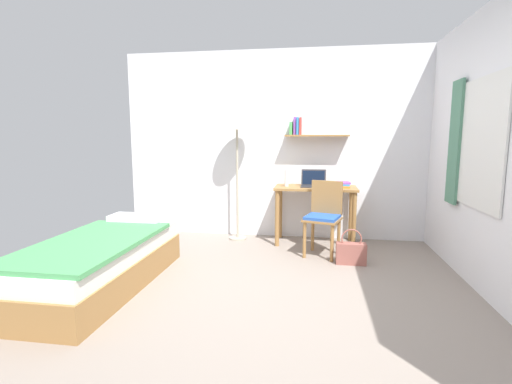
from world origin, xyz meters
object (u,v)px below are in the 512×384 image
object	(u,v)px
desk_chair	(324,215)
laptop	(313,182)
water_bottle	(287,178)
handbag	(351,252)
book_stack	(343,185)
desk	(315,198)
standing_lamp	(237,128)
bed	(100,262)

from	to	relation	value
desk_chair	laptop	distance (m)	0.61
water_bottle	handbag	world-z (taller)	water_bottle
book_stack	desk_chair	bearing A→B (deg)	-116.50
desk	standing_lamp	world-z (taller)	standing_lamp
bed	desk	xyz separation A→B (m)	(2.00, 1.82, 0.37)
standing_lamp	book_stack	distance (m)	1.59
laptop	book_stack	world-z (taller)	laptop
water_bottle	handbag	size ratio (longest dim) A/B	0.55
desk	handbag	bearing A→B (deg)	-62.84
laptop	book_stack	bearing A→B (deg)	-1.53
desk	handbag	xyz separation A→B (m)	(0.41, -0.79, -0.48)
desk	book_stack	size ratio (longest dim) A/B	4.47
book_stack	laptop	bearing A→B (deg)	178.47
desk	desk_chair	size ratio (longest dim) A/B	1.20
bed	handbag	distance (m)	2.62
standing_lamp	handbag	world-z (taller)	standing_lamp
bed	water_bottle	world-z (taller)	water_bottle
book_stack	handbag	distance (m)	1.04
standing_lamp	water_bottle	distance (m)	0.95
desk	water_bottle	distance (m)	0.46
bed	desk	distance (m)	2.73
desk	bed	bearing A→B (deg)	-137.68
desk_chair	handbag	xyz separation A→B (m)	(0.30, -0.30, -0.36)
desk	desk_chair	xyz separation A→B (m)	(0.10, -0.49, -0.12)
water_bottle	book_stack	size ratio (longest dim) A/B	0.93
bed	desk_chair	world-z (taller)	desk_chair
desk	desk_chair	distance (m)	0.51
laptop	handbag	distance (m)	1.15
standing_lamp	desk_chair	bearing A→B (deg)	-24.41
bed	book_stack	distance (m)	3.02
desk	book_stack	bearing A→B (deg)	0.63
desk_chair	water_bottle	distance (m)	0.78
bed	laptop	distance (m)	2.75
desk	laptop	xyz separation A→B (m)	(-0.03, 0.01, 0.21)
laptop	desk_chair	bearing A→B (deg)	-75.32
standing_lamp	handbag	bearing A→B (deg)	-29.54
bed	water_bottle	xyz separation A→B (m)	(1.61, 1.80, 0.63)
bed	handbag	bearing A→B (deg)	23.15
bed	handbag	xyz separation A→B (m)	(2.40, 1.03, -0.11)
laptop	water_bottle	world-z (taller)	laptop
desk_chair	water_bottle	world-z (taller)	water_bottle
desk_chair	standing_lamp	size ratio (longest dim) A/B	0.51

